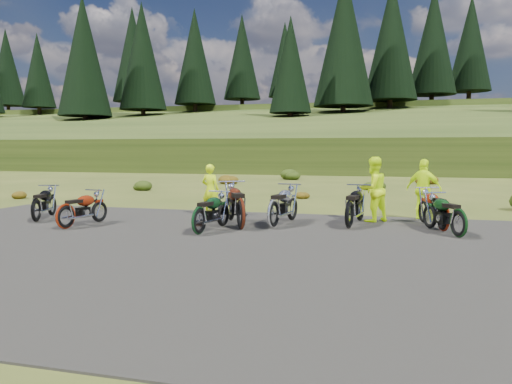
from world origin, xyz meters
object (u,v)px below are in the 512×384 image
(motorcycle_0, at_px, (37,223))
(person_middle, at_px, (210,191))
(motorcycle_3, at_px, (273,229))
(motorcycle_7, at_px, (458,239))

(motorcycle_0, distance_m, person_middle, 5.19)
(motorcycle_3, relative_size, person_middle, 1.34)
(motorcycle_0, relative_size, motorcycle_3, 0.89)
(motorcycle_7, distance_m, person_middle, 7.45)
(motorcycle_7, height_order, person_middle, person_middle)
(motorcycle_0, height_order, motorcycle_7, same)
(motorcycle_7, bearing_deg, motorcycle_3, 61.13)
(motorcycle_3, distance_m, person_middle, 3.23)
(motorcycle_3, height_order, person_middle, person_middle)
(motorcycle_0, bearing_deg, person_middle, -77.64)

